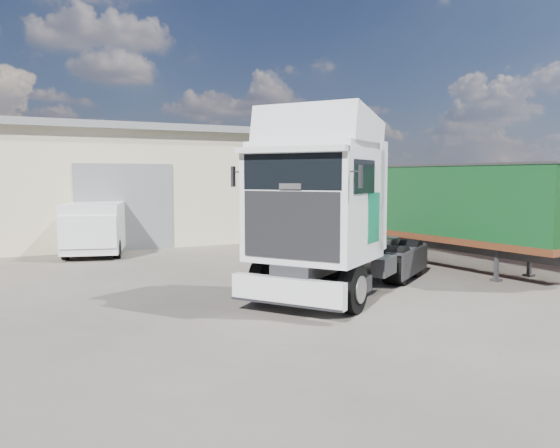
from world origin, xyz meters
name	(u,v)px	position (x,y,z in m)	size (l,w,h in m)	color
ground	(273,291)	(0.00, 0.00, 0.00)	(120.00, 120.00, 0.00)	#2B2923
warehouse	(15,185)	(-6.00, 16.00, 2.66)	(30.60, 12.60, 5.42)	#C1B694
brick_boundary_wall	(442,216)	(11.50, 6.00, 1.25)	(0.35, 26.00, 2.50)	brown
tractor_unit	(329,220)	(0.97, -1.31, 1.99)	(7.17, 6.16, 4.72)	black
box_trailer	(430,204)	(6.98, 1.77, 2.11)	(3.09, 10.58, 3.47)	#2D2D30
panel_van	(97,227)	(-3.19, 9.60, 1.06)	(3.33, 5.39, 2.05)	black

